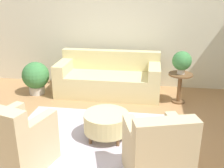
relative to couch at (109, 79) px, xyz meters
The scene contains 10 objects.
ground_plane 2.02m from the couch, 86.05° to the right, with size 16.00×16.00×0.00m, color #AD7F51.
wall_back 1.28m from the couch, 78.47° to the left, with size 9.21×0.12×2.80m.
rug 2.02m from the couch, 86.05° to the right, with size 2.75×2.18×0.01m.
couch is the anchor object (origin of this frame).
armchair_left 2.77m from the couch, 105.21° to the right, with size 0.86×0.89×0.91m.
armchair_right 2.86m from the couch, 69.45° to the right, with size 0.86×0.89×0.91m.
ottoman_table 1.83m from the couch, 82.01° to the right, with size 0.68×0.68×0.40m.
side_table 1.50m from the couch, 10.31° to the right, with size 0.47×0.47×0.60m.
potted_plant_on_side_table 1.59m from the couch, 10.31° to the right, with size 0.37×0.37×0.45m.
potted_plant_floor 1.57m from the couch, behind, with size 0.58×0.58×0.71m.
Camera 1 is at (0.72, -3.29, 2.17)m, focal length 42.00 mm.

